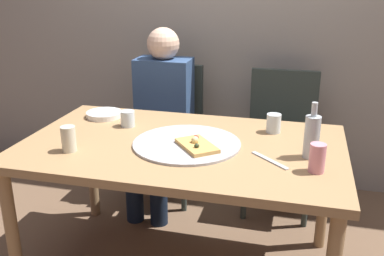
# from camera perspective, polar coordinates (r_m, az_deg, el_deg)

# --- Properties ---
(back_wall) EXTENTS (6.00, 0.10, 2.60)m
(back_wall) POSITION_cam_1_polar(r_m,az_deg,el_deg) (3.17, 4.90, 15.98)
(back_wall) COLOR gray
(back_wall) RESTS_ON ground_plane
(dining_table) EXTENTS (1.53, 0.92, 0.72)m
(dining_table) POSITION_cam_1_polar(r_m,az_deg,el_deg) (2.13, -1.30, -3.81)
(dining_table) COLOR #99754C
(dining_table) RESTS_ON ground_plane
(pizza_tray) EXTENTS (0.51, 0.51, 0.01)m
(pizza_tray) POSITION_cam_1_polar(r_m,az_deg,el_deg) (2.08, -0.69, -2.03)
(pizza_tray) COLOR #ADADB2
(pizza_tray) RESTS_ON dining_table
(pizza_slice_last) EXTENTS (0.24, 0.25, 0.05)m
(pizza_slice_last) POSITION_cam_1_polar(r_m,az_deg,el_deg) (2.02, 0.62, -2.21)
(pizza_slice_last) COLOR tan
(pizza_slice_last) RESTS_ON pizza_tray
(wine_bottle) EXTENTS (0.07, 0.07, 0.25)m
(wine_bottle) POSITION_cam_1_polar(r_m,az_deg,el_deg) (1.98, 15.33, -1.00)
(wine_bottle) COLOR #B2BCC1
(wine_bottle) RESTS_ON dining_table
(tumbler_near) EXTENTS (0.07, 0.07, 0.08)m
(tumbler_near) POSITION_cam_1_polar(r_m,az_deg,el_deg) (2.35, -8.37, 1.22)
(tumbler_near) COLOR silver
(tumbler_near) RESTS_ON dining_table
(tumbler_far) EXTENTS (0.07, 0.07, 0.10)m
(tumbler_far) POSITION_cam_1_polar(r_m,az_deg,el_deg) (2.27, 10.58, 0.61)
(tumbler_far) COLOR silver
(tumbler_far) RESTS_ON dining_table
(wine_glass) EXTENTS (0.07, 0.07, 0.12)m
(wine_glass) POSITION_cam_1_polar(r_m,az_deg,el_deg) (2.07, -15.76, -1.37)
(wine_glass) COLOR beige
(wine_glass) RESTS_ON dining_table
(soda_can) EXTENTS (0.07, 0.07, 0.12)m
(soda_can) POSITION_cam_1_polar(r_m,az_deg,el_deg) (1.86, 15.99, -3.78)
(soda_can) COLOR pink
(soda_can) RESTS_ON dining_table
(plate_stack) EXTENTS (0.20, 0.20, 0.03)m
(plate_stack) POSITION_cam_1_polar(r_m,az_deg,el_deg) (2.53, -11.37, 1.76)
(plate_stack) COLOR white
(plate_stack) RESTS_ON dining_table
(table_knife) EXTENTS (0.17, 0.16, 0.01)m
(table_knife) POSITION_cam_1_polar(r_m,az_deg,el_deg) (1.94, 10.07, -4.16)
(table_knife) COLOR #B7B7BC
(table_knife) RESTS_ON dining_table
(chair_left) EXTENTS (0.44, 0.44, 0.90)m
(chair_left) POSITION_cam_1_polar(r_m,az_deg,el_deg) (3.05, -3.20, 0.74)
(chair_left) COLOR #2D3833
(chair_left) RESTS_ON ground_plane
(chair_right) EXTENTS (0.44, 0.44, 0.90)m
(chair_right) POSITION_cam_1_polar(r_m,az_deg,el_deg) (2.92, 11.49, -0.50)
(chair_right) COLOR #2D3833
(chair_right) RESTS_ON ground_plane
(guest_in_sweater) EXTENTS (0.36, 0.56, 1.17)m
(guest_in_sweater) POSITION_cam_1_polar(r_m,az_deg,el_deg) (2.87, -4.15, 2.21)
(guest_in_sweater) COLOR navy
(guest_in_sweater) RESTS_ON ground_plane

